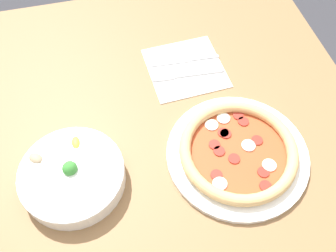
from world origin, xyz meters
TOP-DOWN VIEW (x-y plane):
  - ground_plane at (0.00, 0.00)m, footprint 8.00×8.00m
  - dining_table at (0.00, 0.00)m, footprint 1.19×1.05m
  - pizza at (-0.04, -0.17)m, footprint 0.32×0.32m
  - bowl at (-0.02, 0.19)m, footprint 0.22×0.22m
  - napkin at (0.24, -0.13)m, footprint 0.20×0.20m
  - fork at (0.21, -0.13)m, footprint 0.02×0.19m
  - knife at (0.26, -0.14)m, footprint 0.03×0.20m

SIDE VIEW (x-z plane):
  - ground_plane at x=0.00m, z-range 0.00..0.00m
  - dining_table at x=0.00m, z-range 0.28..1.01m
  - napkin at x=0.24m, z-range 0.74..0.74m
  - knife at x=0.26m, z-range 0.74..0.75m
  - fork at x=0.21m, z-range 0.74..0.75m
  - pizza at x=-0.04m, z-range 0.74..0.77m
  - bowl at x=-0.02m, z-range 0.73..0.80m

